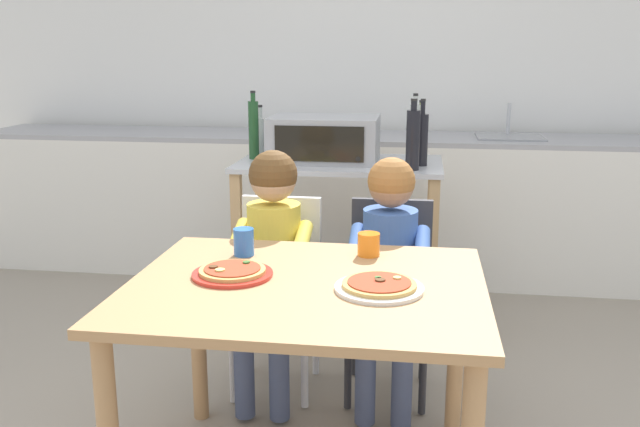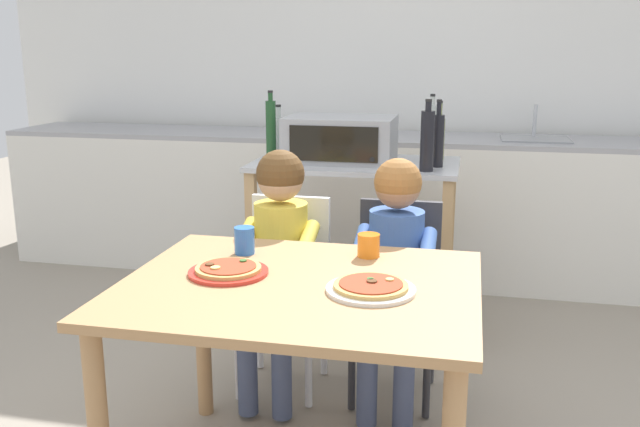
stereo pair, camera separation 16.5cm
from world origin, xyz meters
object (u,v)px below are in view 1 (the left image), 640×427
(dining_chair_left, at_px, (278,279))
(drinking_cup_orange, at_px, (369,244))
(dining_table, at_px, (306,315))
(child_in_blue_striped_shirt, at_px, (389,252))
(bottle_brown_beer, at_px, (413,139))
(pizza_plate_white, at_px, (379,286))
(bottle_tall_green_wine, at_px, (421,136))
(drinking_cup_blue, at_px, (244,242))
(bottle_slim_sauce, at_px, (260,135))
(toaster_oven, at_px, (324,139))
(bottle_squat_spirits, at_px, (254,129))
(child_in_yellow_shirt, at_px, (271,244))
(bottle_dark_olive_oil, at_px, (415,132))
(bottle_clear_vinegar, at_px, (422,139))
(pizza_plate_red_rimmed, at_px, (232,272))
(dining_chair_right, at_px, (389,283))

(dining_chair_left, distance_m, drinking_cup_orange, 0.65)
(dining_table, distance_m, child_in_blue_striped_shirt, 0.66)
(bottle_brown_beer, bearing_deg, pizza_plate_white, -93.23)
(bottle_tall_green_wine, relative_size, drinking_cup_blue, 3.13)
(bottle_tall_green_wine, relative_size, bottle_slim_sauce, 1.13)
(bottle_slim_sauce, relative_size, dining_table, 0.24)
(dining_chair_left, bearing_deg, toaster_oven, 82.38)
(bottle_squat_spirits, distance_m, child_in_yellow_shirt, 0.98)
(bottle_slim_sauce, distance_m, dining_chair_left, 1.07)
(drinking_cup_blue, bearing_deg, bottle_brown_beer, 60.40)
(bottle_squat_spirits, bearing_deg, bottle_dark_olive_oil, 1.75)
(drinking_cup_blue, bearing_deg, bottle_slim_sauce, 100.61)
(bottle_slim_sauce, height_order, drinking_cup_orange, bottle_slim_sauce)
(bottle_dark_olive_oil, height_order, drinking_cup_blue, bottle_dark_olive_oil)
(bottle_tall_green_wine, height_order, child_in_blue_striped_shirt, bottle_tall_green_wine)
(child_in_blue_striped_shirt, distance_m, pizza_plate_white, 0.66)
(bottle_clear_vinegar, xyz_separation_m, pizza_plate_white, (-0.12, -1.42, -0.27))
(pizza_plate_white, bearing_deg, pizza_plate_red_rimmed, 172.22)
(dining_table, bearing_deg, drinking_cup_orange, 61.60)
(child_in_blue_striped_shirt, height_order, pizza_plate_red_rimmed, child_in_blue_striped_shirt)
(bottle_slim_sauce, bearing_deg, drinking_cup_orange, -62.15)
(dining_chair_left, relative_size, drinking_cup_orange, 10.00)
(drinking_cup_blue, bearing_deg, child_in_yellow_shirt, 86.70)
(toaster_oven, bearing_deg, pizza_plate_white, -75.85)
(bottle_brown_beer, height_order, pizza_plate_red_rimmed, bottle_brown_beer)
(bottle_slim_sauce, bearing_deg, drinking_cup_blue, -79.39)
(pizza_plate_red_rimmed, relative_size, pizza_plate_white, 0.96)
(bottle_squat_spirits, height_order, bottle_clear_vinegar, bottle_squat_spirits)
(bottle_slim_sauce, relative_size, dining_chair_right, 0.33)
(bottle_slim_sauce, height_order, dining_chair_left, bottle_slim_sauce)
(bottle_tall_green_wine, bearing_deg, toaster_oven, -160.86)
(bottle_brown_beer, relative_size, dining_table, 0.30)
(bottle_slim_sauce, distance_m, drinking_cup_blue, 1.41)
(bottle_brown_beer, distance_m, pizza_plate_red_rimmed, 1.37)
(bottle_dark_olive_oil, distance_m, bottle_brown_beer, 0.24)
(drinking_cup_orange, bearing_deg, toaster_oven, 105.52)
(bottle_squat_spirits, xyz_separation_m, bottle_slim_sauce, (-0.00, 0.15, -0.05))
(bottle_clear_vinegar, xyz_separation_m, drinking_cup_blue, (-0.61, -1.13, -0.23))
(bottle_clear_vinegar, distance_m, pizza_plate_white, 1.45)
(dining_chair_right, bearing_deg, drinking_cup_orange, -97.87)
(child_in_blue_striped_shirt, bearing_deg, bottle_brown_beer, 83.43)
(bottle_squat_spirits, relative_size, dining_chair_left, 0.43)
(dining_chair_left, bearing_deg, bottle_tall_green_wine, 57.05)
(bottle_squat_spirits, relative_size, child_in_blue_striped_shirt, 0.35)
(dining_chair_right, xyz_separation_m, child_in_blue_striped_shirt, (-0.00, -0.12, 0.17))
(dining_chair_right, height_order, pizza_plate_white, dining_chair_right)
(bottle_squat_spirits, relative_size, pizza_plate_red_rimmed, 1.35)
(dining_chair_left, distance_m, dining_chair_right, 0.47)
(bottle_tall_green_wine, bearing_deg, bottle_dark_olive_oil, -104.10)
(toaster_oven, distance_m, dining_chair_right, 0.95)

